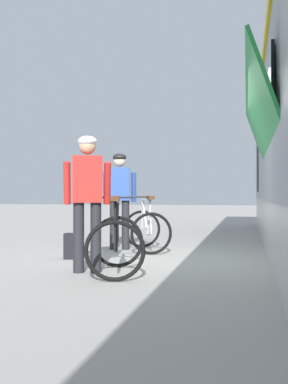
% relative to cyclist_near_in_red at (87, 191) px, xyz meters
% --- Properties ---
extents(ground_plane, '(80.00, 80.00, 0.00)m').
position_rel_cyclist_near_in_red_xyz_m(ground_plane, '(1.06, 1.24, -1.05)').
color(ground_plane, '#A09E99').
extents(cyclist_near_in_red, '(0.66, 0.46, 1.76)m').
position_rel_cyclist_near_in_red_xyz_m(cyclist_near_in_red, '(0.00, 0.00, 0.00)').
color(cyclist_near_in_red, '#232328').
rests_on(cyclist_near_in_red, ground).
extents(cyclist_far_in_blue, '(0.65, 0.40, 1.76)m').
position_rel_cyclist_near_in_red_xyz_m(cyclist_far_in_blue, '(-0.27, 2.42, 0.00)').
color(cyclist_far_in_blue, '#232328').
rests_on(cyclist_far_in_blue, ground).
extents(bicycle_near_black, '(0.96, 1.21, 0.99)m').
position_rel_cyclist_near_in_red_xyz_m(bicycle_near_black, '(0.40, -0.04, -0.65)').
color(bicycle_near_black, black).
rests_on(bicycle_near_black, ground).
extents(bicycle_far_silver, '(1.06, 1.26, 0.99)m').
position_rel_cyclist_near_in_red_xyz_m(bicycle_far_silver, '(0.25, 2.34, -0.65)').
color(bicycle_far_silver, black).
rests_on(bicycle_far_silver, ground).
extents(backpack_on_platform, '(0.30, 0.21, 0.40)m').
position_rel_cyclist_near_in_red_xyz_m(backpack_on_platform, '(-0.63, 1.10, -0.85)').
color(backpack_on_platform, black).
rests_on(backpack_on_platform, ground).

